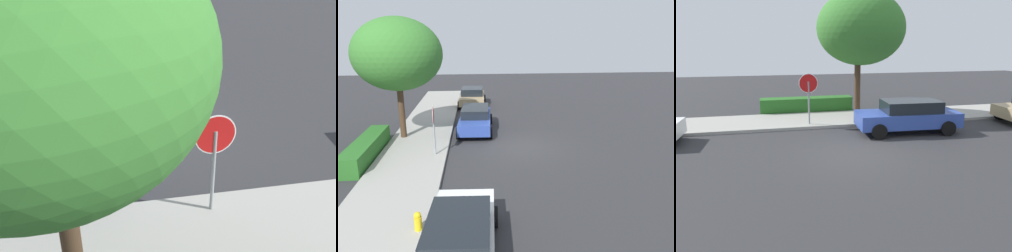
# 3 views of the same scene
# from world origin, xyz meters

# --- Properties ---
(ground_plane) EXTENTS (60.00, 60.00, 0.00)m
(ground_plane) POSITION_xyz_m (0.00, 0.00, 0.00)
(ground_plane) COLOR #2D2D30
(stop_sign) EXTENTS (0.88, 0.09, 2.48)m
(stop_sign) POSITION_xyz_m (-1.17, 4.10, 1.73)
(stop_sign) COLOR gray
(stop_sign) RESTS_ON ground_plane
(parked_car_blue) EXTENTS (4.50, 2.14, 1.42)m
(parked_car_blue) POSITION_xyz_m (2.94, 2.21, 0.75)
(parked_car_blue) COLOR #2D479E
(parked_car_blue) RESTS_ON ground_plane
(street_tree_near_corner) EXTENTS (4.60, 4.60, 6.45)m
(street_tree_near_corner) POSITION_xyz_m (1.85, 6.11, 4.56)
(street_tree_near_corner) COLOR #422D1E
(street_tree_near_corner) RESTS_ON ground_plane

